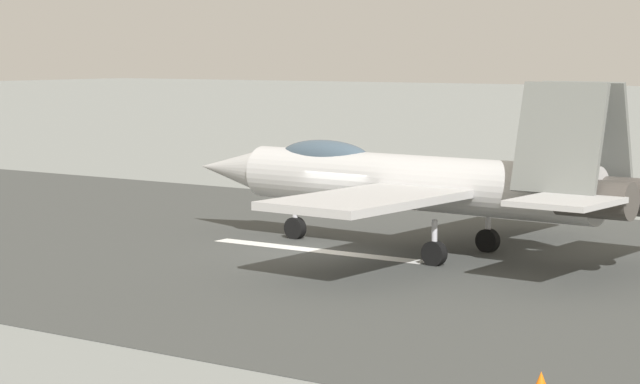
{
  "coord_description": "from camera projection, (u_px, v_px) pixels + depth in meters",
  "views": [
    {
      "loc": [
        -21.87,
        31.89,
        6.35
      ],
      "look_at": [
        -1.22,
        1.94,
        2.2
      ],
      "focal_mm": 68.37,
      "sensor_mm": 36.0,
      "label": 1
    }
  ],
  "objects": [
    {
      "name": "ground_plane",
      "position": [
        323.0,
        252.0,
        39.14
      ],
      "size": [
        400.0,
        400.0,
        0.0
      ],
      "primitive_type": "plane",
      "color": "gray"
    },
    {
      "name": "fighter_jet",
      "position": [
        417.0,
        180.0,
        38.54
      ],
      "size": [
        17.06,
        14.31,
        5.54
      ],
      "color": "#B8B8B7",
      "rests_on": "ground"
    },
    {
      "name": "runway_strip",
      "position": [
        324.0,
        252.0,
        39.12
      ],
      "size": [
        240.0,
        26.0,
        0.02
      ],
      "color": "#3F413F",
      "rests_on": "ground"
    }
  ]
}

